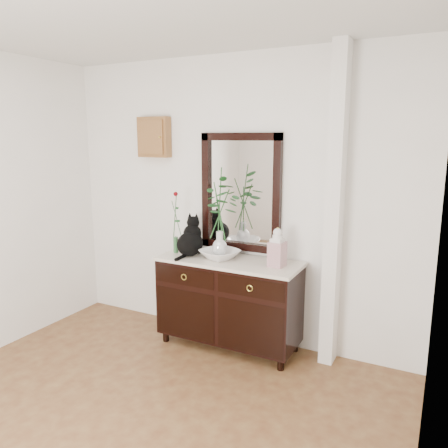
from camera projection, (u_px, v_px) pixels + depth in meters
The scene contains 10 objects.
wall_back at pixel (231, 201), 4.16m from camera, with size 3.60×0.04×2.70m, color white.
pilaster at pixel (335, 210), 3.64m from camera, with size 0.12×0.20×2.70m, color white.
sideboard at pixel (229, 298), 4.06m from camera, with size 1.33×0.52×0.82m.
wall_mirror at pixel (240, 193), 4.08m from camera, with size 0.80×0.06×1.10m.
key_cabinet at pixel (154, 137), 4.39m from camera, with size 0.35×0.10×0.40m, color brown.
cat at pixel (190, 236), 4.10m from camera, with size 0.26×0.32×0.37m, color black, non-canonical shape.
lotus_bowl at pixel (220, 254), 4.01m from camera, with size 0.34×0.34×0.08m, color silver.
vase_branches at pixel (220, 212), 3.93m from camera, with size 0.40×0.40×0.83m, color silver, non-canonical shape.
bud_vase_rose at pixel (175, 222), 4.17m from camera, with size 0.07×0.07×0.61m, color #34683A, non-canonical shape.
ginger_jar at pixel (277, 247), 3.75m from camera, with size 0.13×0.13×0.35m, color white, non-canonical shape.
Camera 1 is at (1.82, -1.71, 1.95)m, focal length 35.00 mm.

